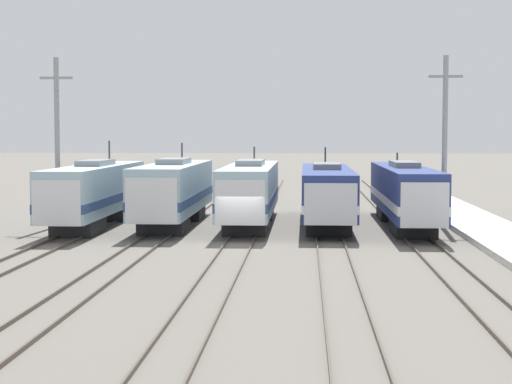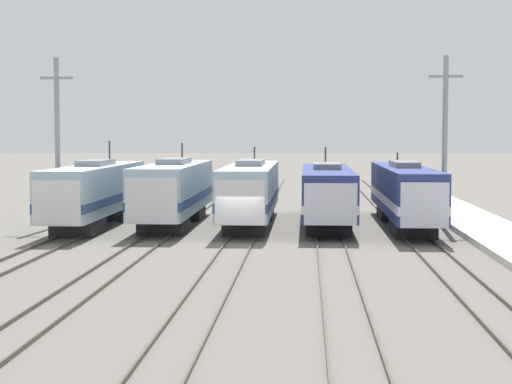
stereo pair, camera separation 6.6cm
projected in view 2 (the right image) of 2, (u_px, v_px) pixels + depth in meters
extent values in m
plane|color=#666059|center=(240.00, 243.00, 45.63)|extent=(400.00, 400.00, 0.00)
cube|color=#4C4238|center=(49.00, 240.00, 46.24)|extent=(0.07, 120.00, 0.15)
cube|color=#4C4238|center=(75.00, 241.00, 46.16)|extent=(0.07, 120.00, 0.15)
cube|color=#4C4238|center=(137.00, 241.00, 45.95)|extent=(0.07, 120.00, 0.15)
cube|color=#4C4238|center=(163.00, 241.00, 45.87)|extent=(0.07, 120.00, 0.15)
cube|color=#4C4238|center=(226.00, 242.00, 45.67)|extent=(0.07, 120.00, 0.15)
cube|color=#4C4238|center=(253.00, 242.00, 45.58)|extent=(0.07, 120.00, 0.15)
cube|color=#4C4238|center=(317.00, 242.00, 45.38)|extent=(0.07, 120.00, 0.15)
cube|color=#4C4238|center=(344.00, 243.00, 45.30)|extent=(0.07, 120.00, 0.15)
cube|color=#4C4238|center=(409.00, 243.00, 45.10)|extent=(0.07, 120.00, 0.15)
cube|color=#4C4238|center=(436.00, 243.00, 45.01)|extent=(0.07, 120.00, 0.15)
cube|color=#232326|center=(78.00, 226.00, 49.60)|extent=(2.43, 3.76, 0.95)
cube|color=#232326|center=(112.00, 212.00, 58.11)|extent=(2.43, 3.76, 0.95)
cube|color=#9EBCCC|center=(96.00, 188.00, 53.72)|extent=(2.86, 17.10, 2.89)
cube|color=navy|center=(96.00, 198.00, 53.76)|extent=(2.90, 17.14, 0.52)
cube|color=silver|center=(62.00, 201.00, 46.27)|extent=(2.63, 2.31, 2.45)
cube|color=black|center=(56.00, 193.00, 45.17)|extent=(2.23, 0.08, 0.69)
cube|color=gray|center=(96.00, 163.00, 53.61)|extent=(1.57, 4.28, 0.35)
cylinder|color=#38383D|center=(110.00, 152.00, 57.32)|extent=(0.12, 0.12, 1.52)
cube|color=#232326|center=(164.00, 225.00, 50.32)|extent=(2.63, 3.53, 0.95)
cube|color=#232326|center=(184.00, 212.00, 58.31)|extent=(2.63, 3.53, 0.95)
cube|color=#9EBCCC|center=(174.00, 187.00, 54.18)|extent=(3.10, 16.05, 2.97)
cube|color=navy|center=(174.00, 197.00, 54.22)|extent=(3.14, 16.09, 0.53)
cube|color=silver|center=(154.00, 200.00, 46.97)|extent=(2.85, 1.74, 2.53)
cube|color=black|center=(151.00, 191.00, 46.14)|extent=(2.42, 0.08, 0.71)
cube|color=gray|center=(174.00, 161.00, 54.06)|extent=(1.70, 4.01, 0.35)
cylinder|color=#38383D|center=(182.00, 152.00, 57.55)|extent=(0.12, 0.12, 1.29)
cube|color=#232326|center=(246.00, 225.00, 50.13)|extent=(2.50, 3.87, 0.95)
cube|color=#232326|center=(255.00, 211.00, 58.89)|extent=(2.50, 3.87, 0.95)
cube|color=#9EBCCC|center=(251.00, 188.00, 54.38)|extent=(2.94, 17.60, 2.88)
cube|color=navy|center=(251.00, 197.00, 54.42)|extent=(2.98, 17.64, 0.52)
cube|color=silver|center=(241.00, 201.00, 46.47)|extent=(2.71, 1.89, 2.45)
cube|color=black|center=(240.00, 192.00, 45.57)|extent=(2.30, 0.08, 0.68)
cube|color=gray|center=(251.00, 163.00, 54.27)|extent=(1.62, 4.40, 0.35)
cylinder|color=#38383D|center=(254.00, 155.00, 58.09)|extent=(0.12, 0.12, 1.11)
cube|color=black|center=(328.00, 225.00, 50.22)|extent=(2.62, 3.96, 0.95)
cube|color=black|center=(325.00, 211.00, 59.17)|extent=(2.62, 3.96, 0.95)
cube|color=navy|center=(327.00, 189.00, 54.57)|extent=(3.09, 17.98, 2.66)
cube|color=silver|center=(327.00, 198.00, 54.60)|extent=(3.13, 18.02, 0.48)
cube|color=silver|center=(330.00, 203.00, 46.62)|extent=(2.84, 2.18, 2.26)
cube|color=black|center=(331.00, 195.00, 45.57)|extent=(2.41, 0.08, 0.63)
cube|color=slate|center=(327.00, 166.00, 54.46)|extent=(1.70, 4.49, 0.35)
cylinder|color=#38383D|center=(325.00, 157.00, 58.37)|extent=(0.12, 0.12, 1.30)
cube|color=black|center=(413.00, 227.00, 49.08)|extent=(2.31, 4.14, 0.95)
cube|color=black|center=(396.00, 212.00, 58.45)|extent=(2.31, 4.14, 0.95)
cube|color=navy|center=(404.00, 189.00, 53.64)|extent=(2.72, 18.83, 2.80)
cube|color=silver|center=(404.00, 198.00, 53.68)|extent=(2.76, 18.87, 0.50)
cube|color=silver|center=(422.00, 204.00, 45.31)|extent=(2.50, 2.28, 2.38)
cube|color=black|center=(425.00, 195.00, 44.22)|extent=(2.13, 0.08, 0.67)
cube|color=slate|center=(404.00, 164.00, 53.53)|extent=(1.49, 4.71, 0.35)
cylinder|color=#38383D|center=(397.00, 159.00, 57.64)|extent=(0.12, 0.12, 0.80)
cylinder|color=gray|center=(57.00, 142.00, 53.46)|extent=(0.33, 0.33, 10.57)
cube|color=gray|center=(56.00, 78.00, 53.18)|extent=(2.06, 0.16, 0.16)
cylinder|color=gray|center=(445.00, 143.00, 52.04)|extent=(0.33, 0.33, 10.57)
cube|color=gray|center=(446.00, 76.00, 51.76)|extent=(2.06, 0.16, 0.16)
cube|color=beige|center=(511.00, 242.00, 44.77)|extent=(4.00, 120.00, 0.35)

